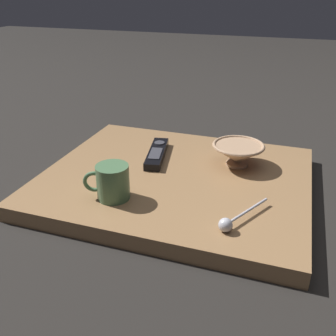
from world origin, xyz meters
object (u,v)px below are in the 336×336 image
object	(u,v)px
coffee_mug	(112,182)
teaspoon	(229,222)
cereal_bowl	(238,153)
tv_remote_near	(157,153)

from	to	relation	value
coffee_mug	teaspoon	world-z (taller)	coffee_mug
coffee_mug	cereal_bowl	bearing A→B (deg)	-42.60
tv_remote_near	coffee_mug	bearing A→B (deg)	175.71
coffee_mug	teaspoon	bearing A→B (deg)	-97.01
cereal_bowl	teaspoon	distance (m)	0.30
coffee_mug	tv_remote_near	world-z (taller)	coffee_mug
cereal_bowl	teaspoon	size ratio (longest dim) A/B	0.98
cereal_bowl	teaspoon	bearing A→B (deg)	-173.46
teaspoon	tv_remote_near	size ratio (longest dim) A/B	0.74
coffee_mug	teaspoon	distance (m)	0.28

